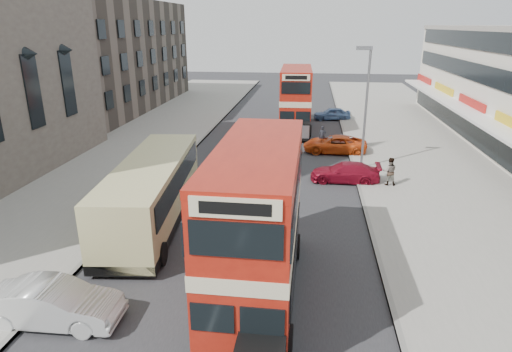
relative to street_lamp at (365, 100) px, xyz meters
The scene contains 17 objects.
ground 19.73m from the street_lamp, 109.92° to the right, with size 160.00×160.00×0.00m, color #28282B.
road_surface 8.33m from the street_lamp, 162.95° to the left, with size 12.00×90.00×0.01m, color #28282B.
pavement_right 7.50m from the street_lamp, 20.06° to the left, with size 12.00×90.00×0.15m, color gray.
pavement_left 19.22m from the street_lamp, behind, with size 12.00×90.00×0.15m, color gray.
kerb_left 13.62m from the street_lamp, behind, with size 0.20×90.00×0.16m, color gray.
kerb_right 5.13m from the street_lamp, 101.90° to the left, with size 0.20×90.00×0.16m, color gray.
brick_terrace 34.86m from the street_lamp, 144.96° to the left, with size 14.00×28.00×12.00m, color #66594C.
street_lamp is the anchor object (origin of this frame).
bus_main 16.23m from the street_lamp, 108.80° to the right, with size 2.77×9.89×5.44m.
bus_second 12.84m from the street_lamp, 112.70° to the left, with size 2.97×9.96×5.47m.
coach 15.08m from the street_lamp, 138.82° to the right, with size 3.89×11.25×2.92m.
car_left_front 21.62m from the street_lamp, 123.28° to the right, with size 1.55×4.46×1.47m, color silver.
car_right_a 5.08m from the street_lamp, 114.40° to the right, with size 1.75×4.30×1.25m, color maroon.
car_right_b 5.89m from the street_lamp, 111.58° to the left, with size 2.22×4.82×1.34m, color #DD4D16.
car_right_c 16.83m from the street_lamp, 94.51° to the left, with size 1.52×3.77×1.29m, color #597FB3.
pedestrian_near 5.17m from the street_lamp, 67.09° to the right, with size 0.64×0.43×1.74m, color gray.
cyclist 6.75m from the street_lamp, 118.19° to the left, with size 0.73×1.71×1.89m.
Camera 1 is at (2.98, -10.86, 9.41)m, focal length 30.40 mm.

